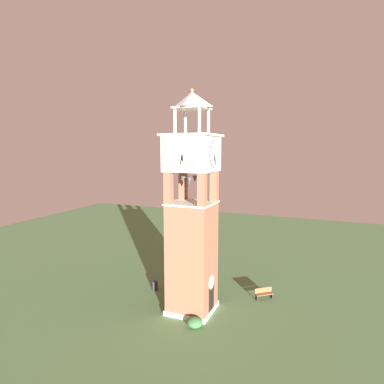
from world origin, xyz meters
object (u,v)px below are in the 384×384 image
(park_bench, at_px, (264,293))
(trash_bin, at_px, (155,286))
(clock_tower, at_px, (192,224))
(lamp_post, at_px, (180,258))

(park_bench, relative_size, trash_bin, 1.89)
(trash_bin, bearing_deg, clock_tower, -115.73)
(park_bench, xyz_separation_m, trash_bin, (-1.97, 9.51, -0.08))
(lamp_post, relative_size, trash_bin, 4.66)
(trash_bin, bearing_deg, lamp_post, -37.86)
(clock_tower, distance_m, park_bench, 9.19)
(clock_tower, height_order, trash_bin, clock_tower)
(clock_tower, bearing_deg, lamp_post, 35.27)
(lamp_post, distance_m, trash_bin, 3.38)
(lamp_post, height_order, trash_bin, lamp_post)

